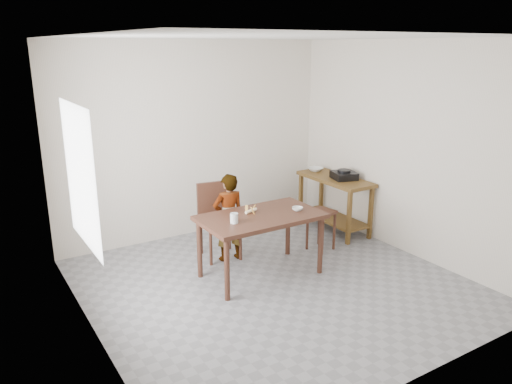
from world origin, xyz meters
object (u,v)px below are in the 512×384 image
prep_counter (334,204)px  child (229,218)px  dining_table (261,245)px  dining_chair (220,222)px  stool (321,230)px

prep_counter → child: bearing=-176.6°
dining_table → prep_counter: bearing=22.1°
child → dining_chair: (-0.05, 0.12, -0.09)m
dining_table → child: bearing=99.2°
dining_table → dining_chair: bearing=101.8°
child → prep_counter: bearing=-171.2°
child → dining_chair: bearing=-61.0°
dining_table → child: child is taller
prep_counter → child: child is taller
child → stool: bearing=168.3°
dining_table → prep_counter: 1.86m
prep_counter → dining_chair: 1.87m
dining_table → child: 0.63m
dining_table → stool: dining_table is taller
dining_table → stool: size_ratio=2.58×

